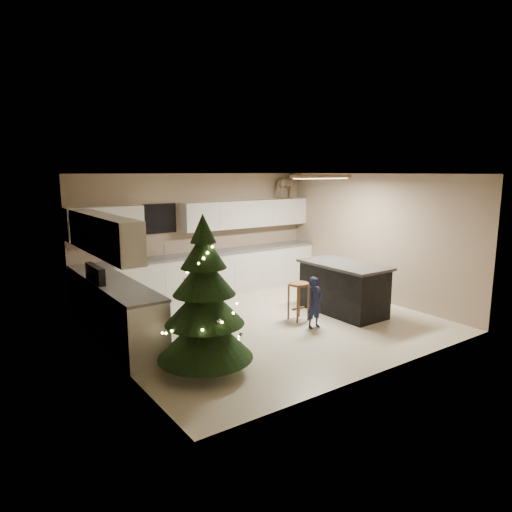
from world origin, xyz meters
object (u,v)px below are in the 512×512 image
Objects in this scene: toddler at (315,302)px; rocking_horse at (287,185)px; island at (343,288)px; bar_stool at (299,292)px; christmas_tree at (205,308)px.

rocking_horse reaches higher than toddler.
rocking_horse is at bearing 56.34° from toddler.
island is 2.22× the size of rocking_horse.
christmas_tree is (-2.41, -0.92, 0.36)m from bar_stool.
rocking_horse reaches higher than christmas_tree.
toddler is at bearing -95.57° from bar_stool.
island is 3.32m from rocking_horse.
toddler is 1.16× the size of rocking_horse.
bar_stool is 2.60m from christmas_tree.
christmas_tree is 2.44m from toddler.
rocking_horse is (0.77, 2.66, 1.84)m from island.
christmas_tree is (-3.38, -0.77, 0.39)m from island.
island is at bearing 12.86° from christmas_tree.
rocking_horse is (4.15, 3.43, 1.45)m from christmas_tree.
bar_stool is at bearing 81.66° from toddler.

